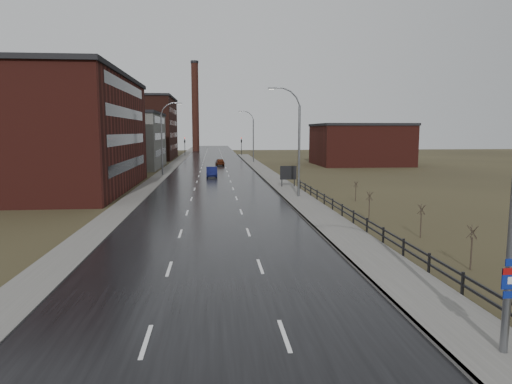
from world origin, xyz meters
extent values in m
cube|color=black|center=(0.00, 60.00, 0.03)|extent=(14.00, 300.00, 0.06)
cube|color=#595651|center=(8.60, 35.00, 0.09)|extent=(3.20, 180.00, 0.18)
cube|color=slate|center=(7.08, 35.00, 0.09)|extent=(0.16, 180.00, 0.18)
cube|color=#595651|center=(-8.20, 60.00, 0.06)|extent=(2.40, 260.00, 0.12)
cube|color=#471914|center=(-21.00, 45.00, 6.50)|extent=(22.00, 28.00, 13.00)
cube|color=black|center=(-21.00, 45.00, 13.25)|extent=(22.44, 28.56, 0.50)
cube|color=black|center=(-10.02, 45.00, 3.00)|extent=(0.06, 22.40, 1.20)
cube|color=black|center=(-10.02, 45.00, 6.00)|extent=(0.06, 22.40, 1.20)
cube|color=black|center=(-10.02, 45.00, 9.00)|extent=(0.06, 22.40, 1.20)
cube|color=black|center=(-10.02, 45.00, 12.00)|extent=(0.06, 22.40, 1.20)
cube|color=slate|center=(-18.00, 78.00, 5.00)|extent=(16.00, 20.00, 10.00)
cube|color=black|center=(-18.00, 78.00, 10.25)|extent=(16.32, 20.40, 0.50)
cube|color=black|center=(-10.02, 78.00, 3.00)|extent=(0.06, 16.00, 1.20)
cube|color=black|center=(-10.02, 78.00, 6.00)|extent=(0.06, 16.00, 1.20)
cube|color=black|center=(-10.02, 78.00, 9.00)|extent=(0.06, 16.00, 1.20)
cube|color=#331611|center=(-23.00, 108.00, 7.50)|extent=(26.00, 24.00, 15.00)
cube|color=black|center=(-23.00, 108.00, 15.25)|extent=(26.52, 24.48, 0.50)
cube|color=black|center=(-10.02, 108.00, 3.00)|extent=(0.06, 19.20, 1.20)
cube|color=black|center=(-10.02, 108.00, 6.00)|extent=(0.06, 19.20, 1.20)
cube|color=black|center=(-10.02, 108.00, 9.00)|extent=(0.06, 19.20, 1.20)
cube|color=black|center=(-10.02, 108.00, 12.00)|extent=(0.06, 19.20, 1.20)
cube|color=#471914|center=(30.30, 82.00, 4.00)|extent=(18.00, 16.00, 8.00)
cube|color=black|center=(30.30, 82.00, 8.25)|extent=(18.36, 16.32, 0.50)
cylinder|color=#331611|center=(-6.00, 150.00, 15.00)|extent=(2.40, 2.40, 30.00)
cylinder|color=black|center=(-6.00, 150.00, 30.30)|extent=(2.70, 2.70, 0.80)
cube|color=navy|center=(8.80, 1.88, 2.55)|extent=(0.60, 0.04, 0.65)
cube|color=maroon|center=(8.80, 1.87, 2.78)|extent=(0.60, 0.04, 0.20)
cube|color=navy|center=(8.80, 1.88, 2.05)|extent=(0.45, 0.04, 0.22)
cube|color=silver|center=(8.80, 1.86, 2.50)|extent=(0.26, 0.02, 0.22)
cylinder|color=slate|center=(8.80, 36.00, 4.75)|extent=(0.24, 0.24, 9.50)
cylinder|color=slate|center=(8.63, 36.00, 9.90)|extent=(0.51, 0.14, 0.98)
cylinder|color=slate|center=(8.16, 36.00, 10.62)|extent=(0.81, 0.14, 0.81)
cylinder|color=slate|center=(7.44, 36.00, 11.09)|extent=(0.98, 0.14, 0.51)
cylinder|color=slate|center=(6.60, 36.00, 11.26)|extent=(1.01, 0.14, 0.14)
cube|color=slate|center=(5.91, 36.00, 11.21)|extent=(0.70, 0.28, 0.18)
cube|color=silver|center=(5.91, 36.00, 11.11)|extent=(0.50, 0.20, 0.04)
cylinder|color=slate|center=(-8.00, 62.00, 4.75)|extent=(0.24, 0.24, 9.50)
cylinder|color=slate|center=(-7.83, 62.00, 9.90)|extent=(0.51, 0.14, 0.98)
cylinder|color=slate|center=(-7.36, 62.00, 10.62)|extent=(0.81, 0.14, 0.81)
cylinder|color=slate|center=(-6.64, 62.00, 11.09)|extent=(0.98, 0.14, 0.51)
cylinder|color=slate|center=(-5.80, 62.00, 11.26)|extent=(1.01, 0.14, 0.14)
cube|color=slate|center=(-5.11, 62.00, 11.21)|extent=(0.70, 0.28, 0.18)
cube|color=silver|center=(-5.11, 62.00, 11.11)|extent=(0.50, 0.20, 0.04)
cylinder|color=slate|center=(8.80, 90.00, 4.75)|extent=(0.24, 0.24, 9.50)
cylinder|color=slate|center=(8.63, 90.00, 9.90)|extent=(0.51, 0.14, 0.98)
cylinder|color=slate|center=(8.16, 90.00, 10.62)|extent=(0.81, 0.14, 0.81)
cylinder|color=slate|center=(7.44, 90.00, 11.09)|extent=(0.98, 0.14, 0.51)
cylinder|color=slate|center=(6.60, 90.00, 11.26)|extent=(1.01, 0.14, 0.14)
cube|color=slate|center=(5.91, 90.00, 11.21)|extent=(0.70, 0.28, 0.18)
cube|color=silver|center=(5.91, 90.00, 11.11)|extent=(0.50, 0.20, 0.04)
cube|color=black|center=(10.30, 4.00, 0.55)|extent=(0.10, 0.10, 1.10)
cube|color=black|center=(10.30, 7.00, 0.55)|extent=(0.10, 0.10, 1.10)
cube|color=black|center=(10.30, 10.00, 0.55)|extent=(0.10, 0.10, 1.10)
cube|color=black|center=(10.30, 13.00, 0.55)|extent=(0.10, 0.10, 1.10)
cube|color=black|center=(10.30, 16.00, 0.55)|extent=(0.10, 0.10, 1.10)
cube|color=black|center=(10.30, 19.00, 0.55)|extent=(0.10, 0.10, 1.10)
cube|color=black|center=(10.30, 22.00, 0.55)|extent=(0.10, 0.10, 1.10)
cube|color=black|center=(10.30, 25.00, 0.55)|extent=(0.10, 0.10, 1.10)
cube|color=black|center=(10.30, 28.00, 0.55)|extent=(0.10, 0.10, 1.10)
cube|color=black|center=(10.30, 31.00, 0.55)|extent=(0.10, 0.10, 1.10)
cube|color=black|center=(10.30, 34.00, 0.55)|extent=(0.10, 0.10, 1.10)
cube|color=black|center=(10.30, 37.00, 0.55)|extent=(0.10, 0.10, 1.10)
cube|color=black|center=(10.30, 40.00, 0.55)|extent=(0.10, 0.10, 1.10)
cube|color=black|center=(10.30, 43.00, 0.55)|extent=(0.10, 0.10, 1.10)
cube|color=black|center=(10.30, 18.50, 0.95)|extent=(0.08, 53.00, 0.10)
cube|color=black|center=(10.30, 18.50, 0.55)|extent=(0.08, 53.00, 0.10)
cylinder|color=#382D23|center=(12.79, 10.61, 0.84)|extent=(0.08, 0.08, 1.68)
cylinder|color=#382D23|center=(12.84, 10.61, 1.93)|extent=(0.04, 0.57, 0.66)
cylinder|color=#382D23|center=(12.80, 10.66, 1.93)|extent=(0.54, 0.22, 0.67)
cylinder|color=#382D23|center=(12.75, 10.64, 1.93)|extent=(0.32, 0.48, 0.68)
cylinder|color=#382D23|center=(12.75, 10.58, 1.93)|extent=(0.32, 0.48, 0.68)
cylinder|color=#382D23|center=(12.80, 10.57, 1.93)|extent=(0.54, 0.22, 0.67)
cylinder|color=#382D23|center=(13.42, 17.58, 0.81)|extent=(0.08, 0.08, 1.63)
cylinder|color=#382D23|center=(13.47, 17.58, 1.87)|extent=(0.04, 0.55, 0.65)
cylinder|color=#382D23|center=(13.44, 17.62, 1.87)|extent=(0.52, 0.21, 0.65)
cylinder|color=#382D23|center=(13.38, 17.61, 1.87)|extent=(0.32, 0.47, 0.66)
cylinder|color=#382D23|center=(13.38, 17.55, 1.87)|extent=(0.32, 0.47, 0.66)
cylinder|color=#382D23|center=(13.44, 17.53, 1.87)|extent=(0.52, 0.21, 0.65)
cylinder|color=#382D23|center=(11.97, 23.36, 0.85)|extent=(0.08, 0.08, 1.70)
cylinder|color=#382D23|center=(12.02, 23.36, 1.95)|extent=(0.04, 0.57, 0.67)
cylinder|color=#382D23|center=(11.98, 23.41, 1.95)|extent=(0.55, 0.22, 0.68)
cylinder|color=#382D23|center=(11.92, 23.39, 1.95)|extent=(0.33, 0.49, 0.69)
cylinder|color=#382D23|center=(11.92, 23.33, 1.95)|extent=(0.33, 0.49, 0.69)
cylinder|color=#382D23|center=(11.98, 23.31, 1.95)|extent=(0.55, 0.22, 0.68)
cylinder|color=#382D23|center=(14.03, 33.24, 0.74)|extent=(0.08, 0.08, 1.49)
cylinder|color=#382D23|center=(14.08, 33.24, 1.71)|extent=(0.04, 0.51, 0.59)
cylinder|color=#382D23|center=(14.05, 33.29, 1.71)|extent=(0.48, 0.19, 0.60)
cylinder|color=#382D23|center=(13.99, 33.27, 1.71)|extent=(0.29, 0.43, 0.61)
cylinder|color=#382D23|center=(13.99, 33.22, 1.71)|extent=(0.29, 0.43, 0.61)
cylinder|color=#382D23|center=(14.05, 33.20, 1.71)|extent=(0.48, 0.19, 0.60)
cube|color=black|center=(8.33, 44.57, 0.90)|extent=(0.10, 0.10, 1.80)
cube|color=black|center=(9.87, 44.57, 0.90)|extent=(0.10, 0.10, 1.80)
cube|color=silver|center=(9.10, 44.52, 1.89)|extent=(1.93, 0.08, 1.58)
cube|color=black|center=(9.10, 44.47, 1.89)|extent=(2.03, 0.04, 1.68)
cylinder|color=black|center=(-8.00, 120.00, 2.60)|extent=(0.16, 0.16, 5.20)
imported|color=black|center=(-8.00, 120.00, 4.75)|extent=(0.58, 2.73, 1.10)
sphere|color=#FF190C|center=(-8.00, 119.85, 5.05)|extent=(0.18, 0.18, 0.18)
cylinder|color=black|center=(8.00, 120.00, 2.60)|extent=(0.16, 0.16, 5.20)
imported|color=black|center=(8.00, 120.00, 4.75)|extent=(0.58, 2.73, 1.10)
sphere|color=#FF190C|center=(8.00, 119.85, 5.05)|extent=(0.18, 0.18, 0.18)
imported|color=#0D1143|center=(-0.28, 58.75, 0.76)|extent=(1.67, 4.65, 1.53)
imported|color=#4F1E0D|center=(1.30, 82.01, 0.71)|extent=(1.95, 4.29, 1.43)
camera|label=1|loc=(-0.02, -10.49, 6.91)|focal=32.00mm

